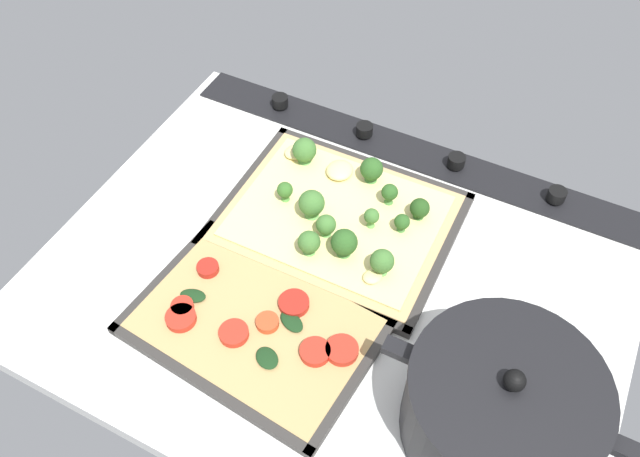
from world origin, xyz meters
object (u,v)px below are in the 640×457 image
(baking_tray_front, at_px, (337,222))
(veggie_pizza_back, at_px, (255,324))
(broccoli_pizza, at_px, (339,214))
(baking_tray_back, at_px, (255,327))
(cooking_pot, at_px, (500,408))

(baking_tray_front, xyz_separation_m, veggie_pizza_back, (0.02, 0.21, 0.01))
(broccoli_pizza, bearing_deg, baking_tray_back, 84.74)
(cooking_pot, bearing_deg, broccoli_pizza, -34.29)
(baking_tray_front, relative_size, broccoli_pizza, 1.08)
(baking_tray_front, xyz_separation_m, baking_tray_back, (0.02, 0.21, 0.00))
(baking_tray_front, bearing_deg, veggie_pizza_back, 85.36)
(baking_tray_back, height_order, cooking_pot, cooking_pot)
(baking_tray_back, bearing_deg, cooking_pot, -178.37)
(broccoli_pizza, relative_size, baking_tray_back, 0.94)
(broccoli_pizza, height_order, veggie_pizza_back, broccoli_pizza)
(baking_tray_back, xyz_separation_m, veggie_pizza_back, (-0.00, -0.00, 0.01))
(broccoli_pizza, xyz_separation_m, baking_tray_back, (0.02, 0.21, -0.02))
(broccoli_pizza, xyz_separation_m, cooking_pot, (-0.30, 0.20, 0.04))
(baking_tray_back, relative_size, veggie_pizza_back, 1.08)
(baking_tray_front, relative_size, baking_tray_back, 1.02)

